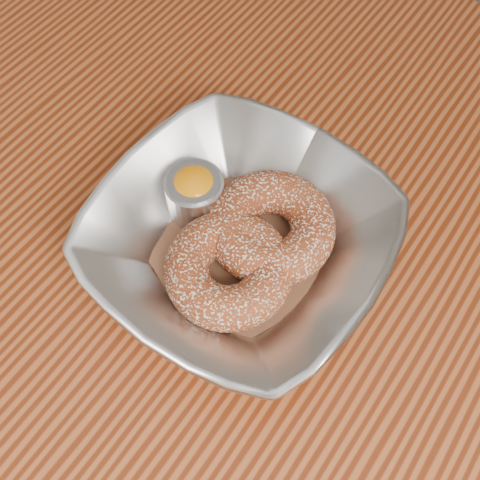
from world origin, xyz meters
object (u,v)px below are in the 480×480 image
Objects in this scene: serving_bowl at (240,240)px; ramekin at (195,193)px; donut_front at (229,269)px; donut_back at (271,227)px; table at (354,334)px.

serving_bowl is 4.70× the size of ramekin.
donut_front is 2.07× the size of ramekin.
table is at bearing 5.48° from donut_back.
donut_back is (0.01, 0.03, -0.00)m from serving_bowl.
ramekin is (-0.17, -0.02, 0.13)m from table.
donut_front is (-0.11, -0.06, 0.13)m from table.
ramekin is (-0.07, 0.04, 0.00)m from donut_front.
ramekin is (-0.07, -0.01, 0.00)m from donut_back.
table is 11.19× the size of donut_front.
donut_back is at bearing -174.52° from table.
ramekin is at bearing -172.86° from table.
ramekin is at bearing 166.58° from serving_bowl.
serving_bowl is at bearing -162.83° from table.
donut_front is at bearing -31.72° from ramekin.
serving_bowl is at bearing 106.69° from donut_front.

